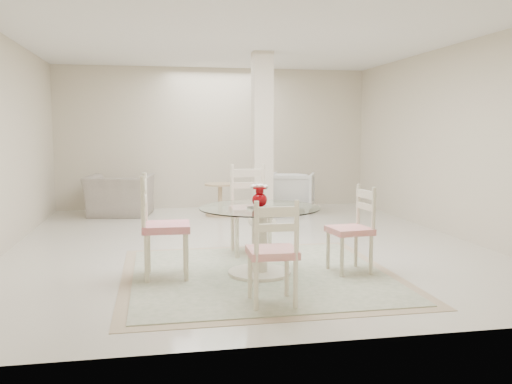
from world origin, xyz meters
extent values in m
plane|color=beige|center=(0.00, 0.00, 0.00)|extent=(7.00, 7.00, 0.00)
cube|color=beige|center=(0.00, 3.50, 1.35)|extent=(6.00, 0.02, 2.70)
cube|color=beige|center=(0.00, -3.50, 1.35)|extent=(6.00, 0.02, 2.70)
cube|color=beige|center=(-3.00, 0.00, 1.35)|extent=(0.02, 7.00, 2.70)
cube|color=beige|center=(3.00, 0.00, 1.35)|extent=(0.02, 7.00, 2.70)
cube|color=white|center=(0.00, 0.00, 2.70)|extent=(6.00, 7.00, 0.02)
cube|color=beige|center=(0.50, 1.30, 1.35)|extent=(0.30, 0.30, 2.70)
cube|color=tan|center=(-0.12, -1.66, 0.00)|extent=(2.82, 2.82, 0.01)
cube|color=beige|center=(-0.12, -1.66, 0.01)|extent=(2.58, 2.58, 0.01)
cylinder|color=beige|center=(-0.12, -1.66, 0.02)|extent=(0.65, 0.65, 0.05)
cylinder|color=beige|center=(-0.12, -1.66, 0.37)|extent=(0.16, 0.16, 0.67)
cylinder|color=beige|center=(-0.12, -1.66, 0.69)|extent=(0.27, 0.27, 0.03)
cylinder|color=white|center=(-0.12, -1.66, 0.71)|extent=(1.24, 1.24, 0.01)
ellipsoid|color=#A4050B|center=(-0.12, -1.66, 0.79)|extent=(0.16, 0.16, 0.15)
cylinder|color=#A4050B|center=(-0.12, -1.66, 0.88)|extent=(0.08, 0.08, 0.04)
cylinder|color=#A4050B|center=(-0.12, -1.66, 0.91)|extent=(0.14, 0.14, 0.02)
ellipsoid|color=white|center=(-0.12, -1.66, 0.93)|extent=(0.09, 0.09, 0.04)
ellipsoid|color=white|center=(-0.07, -1.64, 0.92)|extent=(0.09, 0.09, 0.04)
ellipsoid|color=white|center=(-0.16, -1.63, 0.93)|extent=(0.09, 0.09, 0.04)
cylinder|color=beige|center=(0.65, -1.59, 0.21)|extent=(0.04, 0.04, 0.42)
cylinder|color=beige|center=(0.69, -1.92, 0.21)|extent=(0.04, 0.04, 0.42)
cylinder|color=beige|center=(0.98, -1.55, 0.21)|extent=(0.04, 0.04, 0.42)
cylinder|color=beige|center=(1.01, -1.88, 0.21)|extent=(0.04, 0.04, 0.42)
cube|color=red|center=(0.83, -1.73, 0.46)|extent=(0.45, 0.45, 0.06)
cube|color=beige|center=(1.01, -1.71, 0.77)|extent=(0.08, 0.37, 0.50)
cylinder|color=#EDE2C3|center=(-0.24, -0.91, 0.25)|extent=(0.05, 0.05, 0.50)
cylinder|color=#EDE2C3|center=(0.15, -0.91, 0.25)|extent=(0.05, 0.05, 0.50)
cylinder|color=#EDE2C3|center=(-0.24, -0.52, 0.25)|extent=(0.05, 0.05, 0.50)
cylinder|color=#EDE2C3|center=(0.15, -0.52, 0.25)|extent=(0.05, 0.05, 0.50)
cube|color=red|center=(-0.04, -0.71, 0.54)|extent=(0.48, 0.48, 0.08)
cube|color=#EDE2C3|center=(-0.04, -0.50, 0.90)|extent=(0.43, 0.05, 0.59)
cylinder|color=#EDE6C2|center=(-0.88, -1.78, 0.24)|extent=(0.05, 0.05, 0.49)
cylinder|color=#EDE6C2|center=(-0.87, -1.40, 0.24)|extent=(0.05, 0.05, 0.49)
cylinder|color=#EDE6C2|center=(-1.26, -1.77, 0.24)|extent=(0.05, 0.05, 0.49)
cylinder|color=#EDE6C2|center=(-1.25, -1.39, 0.24)|extent=(0.05, 0.05, 0.49)
cube|color=red|center=(-1.06, -1.59, 0.53)|extent=(0.48, 0.48, 0.07)
cube|color=#EDE6C2|center=(-1.28, -1.58, 0.88)|extent=(0.06, 0.43, 0.57)
cylinder|color=beige|center=(-0.02, -2.44, 0.21)|extent=(0.04, 0.04, 0.43)
cylinder|color=beige|center=(-0.36, -2.44, 0.21)|extent=(0.04, 0.04, 0.43)
cylinder|color=beige|center=(-0.03, -2.78, 0.21)|extent=(0.04, 0.04, 0.43)
cylinder|color=beige|center=(-0.36, -2.77, 0.21)|extent=(0.04, 0.04, 0.43)
cube|color=#B01C12|center=(-0.19, -2.61, 0.46)|extent=(0.42, 0.42, 0.07)
cube|color=beige|center=(-0.19, -2.79, 0.77)|extent=(0.37, 0.05, 0.50)
imported|color=#A29686|center=(-1.78, 2.72, 0.36)|extent=(1.23, 1.12, 0.71)
imported|color=silver|center=(1.35, 2.69, 0.36)|extent=(1.01, 1.02, 0.73)
cylinder|color=tan|center=(-0.04, 2.40, 0.02)|extent=(0.53, 0.53, 0.04)
cylinder|color=tan|center=(-0.04, 2.40, 0.28)|extent=(0.08, 0.08, 0.50)
cylinder|color=tan|center=(-0.04, 2.40, 0.55)|extent=(0.55, 0.55, 0.03)
camera|label=1|loc=(-1.16, -7.05, 1.49)|focal=38.00mm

